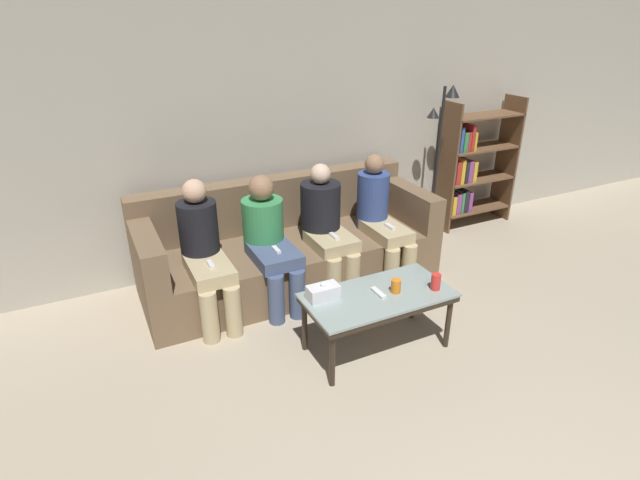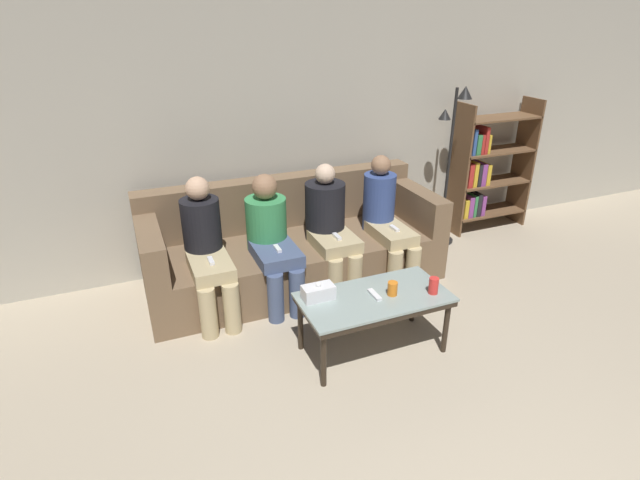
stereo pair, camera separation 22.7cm
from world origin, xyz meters
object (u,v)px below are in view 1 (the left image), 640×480
(couch, at_px, (288,248))
(bookshelf, at_px, (469,168))
(coffee_table, at_px, (378,300))
(seated_person_right_end, at_px, (380,216))
(seated_person_left_end, at_px, (204,250))
(seated_person_mid_right, at_px, (325,224))
(tissue_box, at_px, (323,292))
(standing_lamp, at_px, (440,149))
(cup_near_right, at_px, (436,282))
(cup_near_left, at_px, (396,286))
(game_remote, at_px, (378,293))
(seated_person_mid_left, at_px, (269,237))

(couch, distance_m, bookshelf, 2.36)
(coffee_table, bearing_deg, seated_person_right_end, 57.17)
(seated_person_left_end, height_order, seated_person_mid_right, seated_person_left_end)
(seated_person_right_end, bearing_deg, tissue_box, -139.48)
(standing_lamp, bearing_deg, bookshelf, 14.30)
(cup_near_right, distance_m, tissue_box, 0.81)
(tissue_box, bearing_deg, standing_lamp, 33.18)
(coffee_table, relative_size, seated_person_mid_right, 0.96)
(couch, distance_m, seated_person_mid_right, 0.44)
(standing_lamp, distance_m, seated_person_right_end, 1.12)
(couch, relative_size, cup_near_right, 21.76)
(tissue_box, xyz_separation_m, seated_person_mid_right, (0.47, 0.90, 0.08))
(standing_lamp, bearing_deg, coffee_table, -138.56)
(cup_near_left, xyz_separation_m, bookshelf, (2.02, 1.58, 0.16))
(seated_person_left_end, distance_m, seated_person_mid_right, 1.07)
(coffee_table, height_order, bookshelf, bookshelf)
(standing_lamp, height_order, seated_person_right_end, standing_lamp)
(coffee_table, xyz_separation_m, seated_person_mid_right, (0.10, 1.02, 0.18))
(cup_near_left, distance_m, seated_person_mid_right, 1.05)
(coffee_table, bearing_deg, game_remote, 82.87)
(game_remote, distance_m, bookshelf, 2.65)
(game_remote, bearing_deg, seated_person_right_end, 57.17)
(cup_near_right, distance_m, seated_person_mid_right, 1.18)
(bookshelf, height_order, seated_person_mid_left, bookshelf)
(seated_person_mid_left, distance_m, seated_person_right_end, 1.07)
(tissue_box, distance_m, seated_person_mid_right, 1.02)
(bookshelf, bearing_deg, cup_near_right, -136.33)
(couch, relative_size, seated_person_mid_left, 2.43)
(couch, relative_size, seated_person_left_end, 2.33)
(couch, xyz_separation_m, coffee_table, (0.17, -1.23, 0.09))
(coffee_table, xyz_separation_m, seated_person_left_end, (-0.97, 0.99, 0.17))
(cup_near_left, height_order, bookshelf, bookshelf)
(game_remote, relative_size, bookshelf, 0.11)
(couch, relative_size, standing_lamp, 1.61)
(seated_person_mid_right, bearing_deg, seated_person_mid_left, -177.77)
(cup_near_left, bearing_deg, cup_near_right, -17.94)
(cup_near_right, height_order, bookshelf, bookshelf)
(seated_person_mid_left, bearing_deg, bookshelf, 11.99)
(seated_person_left_end, height_order, seated_person_right_end, same)
(standing_lamp, bearing_deg, seated_person_right_end, -156.12)
(seated_person_mid_left, bearing_deg, tissue_box, -85.94)
(couch, bearing_deg, coffee_table, -82.12)
(seated_person_mid_right, bearing_deg, coffee_table, -95.44)
(seated_person_mid_right, bearing_deg, game_remote, -95.44)
(tissue_box, bearing_deg, game_remote, -17.48)
(tissue_box, xyz_separation_m, game_remote, (0.38, -0.12, -0.04))
(tissue_box, relative_size, seated_person_mid_right, 0.20)
(tissue_box, relative_size, standing_lamp, 0.14)
(cup_near_right, distance_m, game_remote, 0.42)
(game_remote, relative_size, seated_person_right_end, 0.13)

